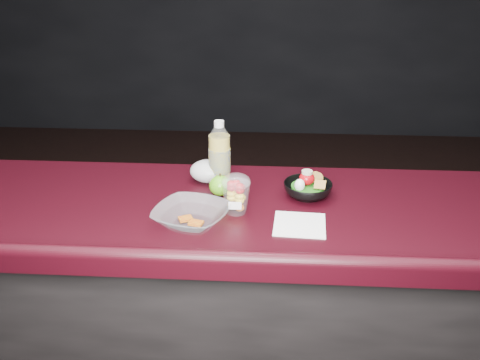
% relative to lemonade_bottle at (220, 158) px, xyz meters
% --- Properties ---
extents(counter, '(4.06, 0.71, 1.02)m').
position_rel_lemonade_bottle_xyz_m(counter, '(0.05, -0.18, -0.61)').
color(counter, black).
rests_on(counter, ground).
extents(lemonade_bottle, '(0.08, 0.08, 0.24)m').
position_rel_lemonade_bottle_xyz_m(lemonade_bottle, '(0.00, 0.00, 0.00)').
color(lemonade_bottle, gold).
rests_on(lemonade_bottle, counter).
extents(fruit_cup, '(0.10, 0.10, 0.14)m').
position_rel_lemonade_bottle_xyz_m(fruit_cup, '(0.07, -0.22, -0.03)').
color(fruit_cup, white).
rests_on(fruit_cup, counter).
extents(green_apple, '(0.08, 0.08, 0.08)m').
position_rel_lemonade_bottle_xyz_m(green_apple, '(0.01, -0.10, -0.06)').
color(green_apple, '#31870F').
rests_on(green_apple, counter).
extents(plastic_bag, '(0.14, 0.11, 0.10)m').
position_rel_lemonade_bottle_xyz_m(plastic_bag, '(-0.04, 0.02, -0.05)').
color(plastic_bag, silver).
rests_on(plastic_bag, counter).
extents(snack_bowl, '(0.22, 0.22, 0.09)m').
position_rel_lemonade_bottle_xyz_m(snack_bowl, '(0.31, -0.09, -0.07)').
color(snack_bowl, black).
rests_on(snack_bowl, counter).
extents(takeout_bowl, '(0.29, 0.29, 0.06)m').
position_rel_lemonade_bottle_xyz_m(takeout_bowl, '(-0.06, -0.31, -0.07)').
color(takeout_bowl, silver).
rests_on(takeout_bowl, counter).
extents(paper_napkin, '(0.17, 0.17, 0.00)m').
position_rel_lemonade_bottle_xyz_m(paper_napkin, '(0.28, -0.30, -0.10)').
color(paper_napkin, white).
rests_on(paper_napkin, counter).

